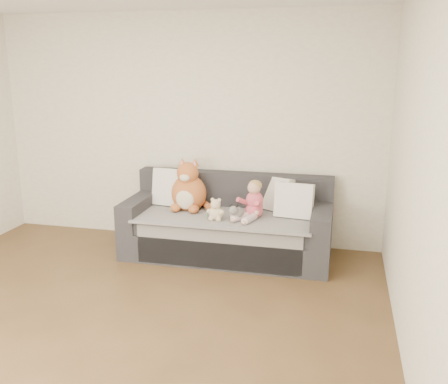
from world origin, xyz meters
name	(u,v)px	position (x,y,z in m)	size (l,w,h in m)	color
room_shell	(102,163)	(0.00, 0.42, 1.30)	(5.00, 5.00, 5.00)	brown
sofa	(228,227)	(0.60, 2.06, 0.31)	(2.20, 0.94, 0.85)	#26262B
cushion_left	(173,187)	(-0.07, 2.21, 0.68)	(0.48, 0.26, 0.43)	white
cushion_right_back	(275,194)	(1.07, 2.28, 0.66)	(0.44, 0.35, 0.38)	white
cushion_right_front	(294,200)	(1.30, 2.06, 0.65)	(0.41, 0.22, 0.37)	white
toddler	(253,202)	(0.89, 1.94, 0.64)	(0.30, 0.41, 0.40)	#DE534E
plush_cat	(189,190)	(0.15, 2.09, 0.69)	(0.48, 0.40, 0.60)	#AC5626
teddy_bear	(216,211)	(0.54, 1.78, 0.57)	(0.19, 0.14, 0.24)	beige
plush_cow	(236,213)	(0.74, 1.82, 0.55)	(0.15, 0.23, 0.19)	white
sippy_cup	(211,214)	(0.48, 1.79, 0.53)	(0.09, 0.06, 0.10)	#663796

